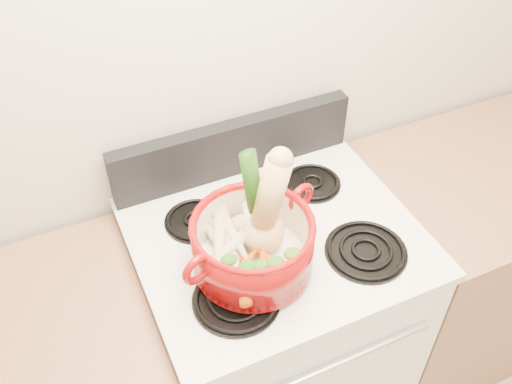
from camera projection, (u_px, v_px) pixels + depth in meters
name	position (u px, v px, depth m)	size (l,w,h in m)	color
wall_back	(224.00, 64.00, 1.58)	(3.50, 0.02, 2.60)	beige
stove_body	(273.00, 332.00, 1.92)	(0.76, 0.65, 0.92)	white
cooktop	(276.00, 238.00, 1.60)	(0.78, 0.67, 0.03)	silver
control_backsplash	(234.00, 148.00, 1.73)	(0.76, 0.05, 0.18)	black
oven_handle	(332.00, 366.00, 1.48)	(0.02, 0.02, 0.60)	silver
burner_front_left	(236.00, 299.00, 1.42)	(0.22, 0.22, 0.02)	black
burner_front_right	(366.00, 250.00, 1.53)	(0.22, 0.22, 0.02)	black
burner_back_left	(195.00, 220.00, 1.62)	(0.17, 0.17, 0.02)	black
burner_back_right	(312.00, 182.00, 1.73)	(0.17, 0.17, 0.02)	black
dutch_oven	(253.00, 245.00, 1.44)	(0.31, 0.31, 0.15)	maroon
pot_handle_left	(198.00, 269.00, 1.31)	(0.09, 0.09, 0.02)	maroon
pot_handle_right	(301.00, 197.00, 1.49)	(0.09, 0.09, 0.02)	maroon
squash	(263.00, 208.00, 1.39)	(0.12, 0.12, 0.28)	#DAB370
leek	(254.00, 203.00, 1.39)	(0.05, 0.05, 0.30)	white
ginger	(244.00, 224.00, 1.52)	(0.09, 0.06, 0.05)	tan
parsnip_0	(227.00, 254.00, 1.44)	(0.04, 0.04, 0.22)	beige
parsnip_1	(234.00, 258.00, 1.42)	(0.04, 0.04, 0.20)	beige
parsnip_2	(233.00, 246.00, 1.45)	(0.04, 0.04, 0.19)	beige
parsnip_3	(223.00, 253.00, 1.42)	(0.04, 0.04, 0.18)	beige
parsnip_4	(219.00, 244.00, 1.43)	(0.05, 0.05, 0.23)	beige
parsnip_5	(235.00, 237.00, 1.44)	(0.04, 0.04, 0.21)	beige
carrot_0	(251.00, 269.00, 1.41)	(0.03, 0.03, 0.17)	#C43F09
carrot_1	(241.00, 280.00, 1.38)	(0.03, 0.03, 0.15)	#DE590B
carrot_2	(271.00, 262.00, 1.42)	(0.03, 0.03, 0.18)	#D6630A
carrot_3	(245.00, 264.00, 1.40)	(0.03, 0.03, 0.13)	#C64D09
carrot_4	(263.00, 262.00, 1.40)	(0.03, 0.03, 0.14)	red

